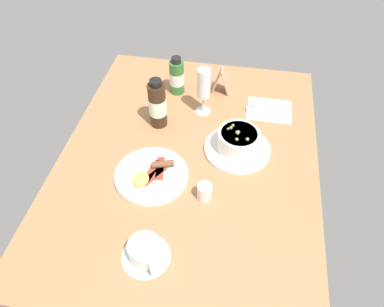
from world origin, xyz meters
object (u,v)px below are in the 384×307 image
sauce_bottle_green (177,77)px  menu_card (221,81)px  creamer_jug (205,192)px  wine_glass (204,85)px  coffee_cup (145,252)px  breakfast_plate (151,175)px  porridge_bowl (238,142)px  cutlery_setting (268,109)px  sauce_bottle_brown (157,105)px

sauce_bottle_green → menu_card: sauce_bottle_green is taller
creamer_jug → sauce_bottle_green: size_ratio=0.39×
wine_glass → coffee_cup: bearing=174.6°
sauce_bottle_green → breakfast_plate: 44.45cm
porridge_bowl → sauce_bottle_green: 38.37cm
cutlery_setting → sauce_bottle_brown: sauce_bottle_brown is taller
menu_card → sauce_bottle_green: bearing=100.0°
porridge_bowl → sauce_bottle_brown: sauce_bottle_brown is taller
creamer_jug → menu_card: 51.96cm
coffee_cup → creamer_jug: (21.71, -12.18, -0.16)cm
porridge_bowl → cutlery_setting: size_ratio=1.31×
coffee_cup → menu_card: size_ratio=1.29×
porridge_bowl → menu_card: (30.90, 9.34, 1.21)cm
breakfast_plate → menu_card: (46.99, -16.03, 4.03)cm
sauce_bottle_brown → breakfast_plate: sauce_bottle_brown is taller
cutlery_setting → sauce_bottle_green: 36.60cm
creamer_jug → wine_glass: (38.82, 6.47, 8.91)cm
wine_glass → breakfast_plate: wine_glass is taller
porridge_bowl → wine_glass: (17.83, 14.31, 7.95)cm
wine_glass → sauce_bottle_brown: sauce_bottle_brown is taller
porridge_bowl → menu_card: menu_card is taller
creamer_jug → coffee_cup: bearing=150.7°
sauce_bottle_green → sauce_bottle_brown: (-19.41, 2.73, 1.71)cm
cutlery_setting → porridge_bowl: bearing=157.3°
coffee_cup → menu_card: bearing=-8.3°
sauce_bottle_green → sauce_bottle_brown: 19.68cm
cutlery_setting → breakfast_plate: bearing=138.1°
sauce_bottle_brown → menu_card: size_ratio=1.86×
creamer_jug → menu_card: menu_card is taller
creamer_jug → sauce_bottle_brown: size_ratio=0.32×
sauce_bottle_green → menu_card: (2.95, -16.78, -1.90)cm
cutlery_setting → menu_card: 21.06cm
creamer_jug → cutlery_setting: bearing=-21.6°
sauce_bottle_green → menu_card: size_ratio=1.51×
cutlery_setting → sauce_bottle_brown: (-14.21, 38.35, 8.33)cm
porridge_bowl → coffee_cup: bearing=154.9°
breakfast_plate → menu_card: bearing=-18.8°
coffee_cup → sauce_bottle_brown: 52.30cm
wine_glass → menu_card: wine_glass is taller
creamer_jug → wine_glass: size_ratio=0.33×
porridge_bowl → breakfast_plate: 30.17cm
sauce_bottle_brown → menu_card: (22.36, -19.51, -3.61)cm
cutlery_setting → menu_card: bearing=66.6°
wine_glass → breakfast_plate: size_ratio=0.79×
wine_glass → sauce_bottle_green: 16.28cm
cutlery_setting → creamer_jug: size_ratio=2.82×
menu_card → porridge_bowl: bearing=-163.2°
porridge_bowl → breakfast_plate: (-16.10, 25.37, -2.83)cm
creamer_jug → menu_card: bearing=1.6°
sauce_bottle_brown → cutlery_setting: bearing=-69.7°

